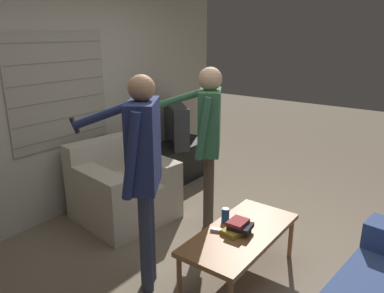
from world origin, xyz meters
name	(u,v)px	position (x,y,z in m)	size (l,w,h in m)	color
ground_plane	(223,268)	(0.00, 0.00, 0.00)	(16.00, 16.00, 0.00)	#7F705B
wall_back	(68,99)	(0.00, 2.03, 1.28)	(5.20, 0.08, 2.55)	#BCB7A8
armchair_beige	(122,188)	(0.15, 1.42, 0.33)	(1.02, 1.03, 0.84)	beige
coffee_table	(241,236)	(-0.02, -0.17, 0.39)	(1.14, 0.53, 0.43)	brown
tv_stand	(177,161)	(1.37, 1.64, 0.25)	(1.07, 0.50, 0.50)	black
tv	(176,124)	(1.37, 1.64, 0.78)	(0.64, 0.72, 0.55)	#2D2D33
person_left_standing	(143,160)	(-0.55, 0.38, 1.08)	(0.52, 0.85, 1.71)	#33384C
person_right_standing	(208,129)	(0.52, 0.53, 1.07)	(0.54, 0.84, 1.67)	#4C4233
book_stack	(238,227)	(-0.04, -0.15, 0.47)	(0.25, 0.22, 0.10)	gold
soda_can	(225,215)	(0.04, 0.02, 0.49)	(0.07, 0.07, 0.13)	#194C9E
spare_remote	(218,230)	(-0.13, -0.02, 0.44)	(0.08, 0.14, 0.02)	white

